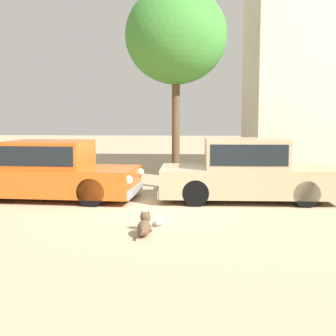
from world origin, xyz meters
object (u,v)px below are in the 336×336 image
object	(u,v)px
parked_sedan_nearest	(50,171)
stray_cat	(160,221)
acacia_tree_left	(176,36)
parked_sedan_second	(246,170)
stray_dog_spotted	(144,226)

from	to	relation	value
parked_sedan_nearest	stray_cat	world-z (taller)	parked_sedan_nearest
stray_cat	acacia_tree_left	size ratio (longest dim) A/B	0.12
parked_sedan_nearest	stray_cat	xyz separation A→B (m)	(2.97, -2.55, -0.65)
stray_cat	acacia_tree_left	bearing A→B (deg)	-172.35
parked_sedan_second	stray_cat	distance (m)	3.36
stray_dog_spotted	acacia_tree_left	size ratio (longest dim) A/B	0.17
stray_cat	parked_sedan_nearest	bearing A→B (deg)	-121.68
parked_sedan_nearest	stray_cat	bearing A→B (deg)	-37.06
stray_dog_spotted	stray_cat	xyz separation A→B (m)	(0.22, 0.73, -0.09)
parked_sedan_nearest	stray_cat	size ratio (longest dim) A/B	6.87
parked_sedan_second	stray_dog_spotted	distance (m)	4.06
parked_sedan_second	stray_dog_spotted	size ratio (longest dim) A/B	4.57
parked_sedan_second	acacia_tree_left	size ratio (longest dim) A/B	0.78
acacia_tree_left	stray_cat	bearing A→B (deg)	-91.29
parked_sedan_nearest	acacia_tree_left	xyz separation A→B (m)	(3.07, 1.72, 3.55)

